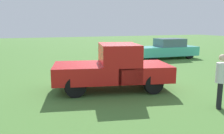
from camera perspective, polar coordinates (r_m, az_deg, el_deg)
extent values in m
plane|color=#477533|center=(10.04, 1.70, -4.22)|extent=(80.00, 80.00, 0.00)
cylinder|color=black|center=(8.26, -8.99, -4.83)|extent=(0.75, 0.22, 0.75)
cylinder|color=black|center=(9.85, -8.93, -2.37)|extent=(0.75, 0.22, 0.75)
cylinder|color=black|center=(8.70, 10.13, -4.10)|extent=(0.75, 0.22, 0.75)
cylinder|color=black|center=(10.22, 7.23, -1.87)|extent=(0.75, 0.22, 0.75)
cube|color=red|center=(8.98, -8.45, -1.38)|extent=(2.17, 2.28, 0.64)
cube|color=red|center=(9.05, 1.67, 1.26)|extent=(1.82, 2.20, 1.40)
cube|color=slate|center=(8.99, 1.69, 4.03)|extent=(1.58, 2.01, 0.48)
cube|color=red|center=(9.32, 7.05, -1.05)|extent=(2.51, 2.36, 0.60)
cube|color=silver|center=(9.07, -13.65, -3.12)|extent=(0.53, 1.84, 0.16)
cylinder|color=black|center=(16.84, 10.13, 2.77)|extent=(0.72, 0.20, 0.72)
cylinder|color=black|center=(18.17, 7.90, 3.37)|extent=(0.72, 0.20, 0.72)
cylinder|color=black|center=(18.45, 18.46, 3.04)|extent=(0.72, 0.20, 0.72)
cylinder|color=black|center=(19.68, 15.87, 3.60)|extent=(0.72, 0.20, 0.72)
cube|color=#4CC6B2|center=(18.21, 13.25, 3.86)|extent=(4.68, 2.04, 0.68)
cube|color=slate|center=(18.27, 13.95, 5.86)|extent=(2.11, 1.67, 0.60)
cylinder|color=black|center=(7.94, 24.80, -6.12)|extent=(0.14, 0.14, 0.80)
cylinder|color=black|center=(7.75, 24.87, -6.52)|extent=(0.14, 0.14, 0.80)
cylinder|color=silver|center=(7.68, 25.22, -1.29)|extent=(0.45, 0.45, 0.60)
sphere|color=beige|center=(7.61, 25.48, 2.03)|extent=(0.22, 0.22, 0.22)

